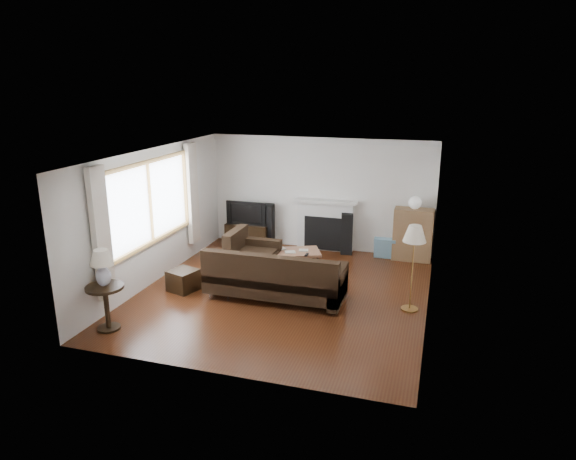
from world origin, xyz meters
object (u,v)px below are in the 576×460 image
(floor_lamp, at_px, (412,269))
(side_table, at_px, (107,308))
(coffee_table, at_px, (291,261))
(tv_stand, at_px, (248,234))
(bookshelf, at_px, (413,235))
(sectional_sofa, at_px, (275,275))

(floor_lamp, xyz_separation_m, side_table, (-4.37, -2.05, -0.37))
(coffee_table, xyz_separation_m, side_table, (-1.98, -3.17, 0.14))
(tv_stand, distance_m, side_table, 4.62)
(tv_stand, relative_size, bookshelf, 0.90)
(bookshelf, xyz_separation_m, sectional_sofa, (-2.14, -2.76, -0.14))
(bookshelf, bearing_deg, coffee_table, -147.03)
(coffee_table, bearing_deg, side_table, -146.10)
(bookshelf, height_order, coffee_table, bookshelf)
(sectional_sofa, relative_size, side_table, 3.65)
(tv_stand, distance_m, sectional_sofa, 3.14)
(sectional_sofa, xyz_separation_m, side_table, (-2.08, -1.86, -0.06))
(bookshelf, xyz_separation_m, side_table, (-4.22, -4.62, -0.20))
(sectional_sofa, bearing_deg, tv_stand, 119.86)
(sectional_sofa, relative_size, floor_lamp, 1.78)
(sectional_sofa, xyz_separation_m, floor_lamp, (2.29, 0.19, 0.31))
(floor_lamp, bearing_deg, bookshelf, 93.42)
(sectional_sofa, height_order, coffee_table, sectional_sofa)
(bookshelf, height_order, sectional_sofa, bookshelf)
(side_table, bearing_deg, floor_lamp, 25.18)
(tv_stand, height_order, coffee_table, tv_stand)
(coffee_table, bearing_deg, sectional_sofa, -109.68)
(sectional_sofa, relative_size, coffee_table, 2.33)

